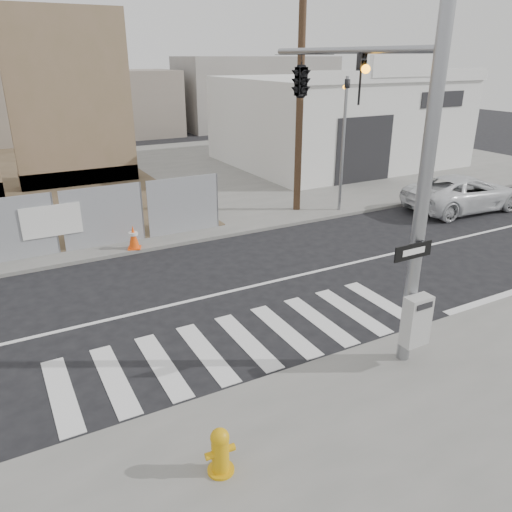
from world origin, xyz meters
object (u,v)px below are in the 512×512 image
auto_shop (336,120)px  traffic_cone_d (133,237)px  suv (464,193)px  fire_hydrant (220,451)px  signal_pole (336,116)px

auto_shop → traffic_cone_d: size_ratio=15.16×
suv → traffic_cone_d: size_ratio=6.59×
fire_hydrant → traffic_cone_d: traffic_cone_d is taller
traffic_cone_d → suv: bearing=-7.5°
auto_shop → suv: auto_shop is taller
auto_shop → fire_hydrant: bearing=-130.7°
suv → traffic_cone_d: (-13.48, 1.77, -0.22)m
signal_pole → auto_shop: size_ratio=0.58×
fire_hydrant → suv: 17.09m
fire_hydrant → suv: size_ratio=0.15×
signal_pole → traffic_cone_d: (-3.17, 6.27, -4.27)m
fire_hydrant → suv: (14.97, 8.24, 0.22)m
fire_hydrant → traffic_cone_d: (1.49, 10.01, -0.00)m
signal_pole → traffic_cone_d: 8.22m
signal_pole → auto_shop: bearing=52.5°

